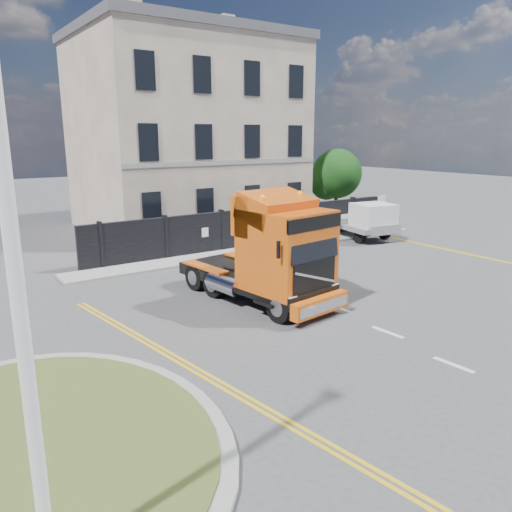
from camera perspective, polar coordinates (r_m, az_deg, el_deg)
ground at (r=15.60m, az=0.37°, el=-7.60°), size 120.00×120.00×0.00m
traffic_island at (r=10.61m, az=-23.36°, el=-19.32°), size 6.80×6.80×0.17m
hoarding_fence at (r=26.09m, az=0.88°, el=3.40°), size 18.80×0.25×2.00m
georgian_building at (r=31.83m, az=-8.00°, el=13.77°), size 12.30×10.30×12.80m
tree at (r=33.15m, az=8.95°, el=9.01°), size 3.20×3.20×4.80m
pavement_far at (r=25.25m, az=1.03°, el=0.87°), size 20.00×1.60×0.12m
truck at (r=16.73m, az=2.04°, el=-0.07°), size 3.11×6.54×3.77m
flatbed_pickup at (r=28.18m, az=12.33°, el=4.08°), size 2.80×5.23×2.06m
lamppost_island at (r=6.15m, az=-25.87°, el=-1.19°), size 0.25×0.50×8.14m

